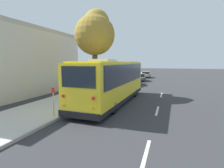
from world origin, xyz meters
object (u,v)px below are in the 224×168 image
Objects in this scene: parked_sedan_tan at (146,75)px; sign_post_far at (73,97)px; parked_sedan_gray at (140,78)px; street_tree at (95,33)px; sign_post_near at (54,102)px; parked_sedan_navy at (134,81)px; shuttle_bus at (113,80)px.

parked_sedan_tan is 3.07× the size of sign_post_far.
parked_sedan_gray is 3.25× the size of sign_post_far.
street_tree is 4.94× the size of sign_post_near.
parked_sedan_gray is 22.11m from sign_post_near.
street_tree is at bearing 174.00° from parked_sedan_tan.
sign_post_near is at bearing 173.55° from parked_sedan_navy.
street_tree reaches higher than shuttle_bus.
street_tree is 9.04m from sign_post_near.
parked_sedan_navy is 1.11× the size of parked_sedan_tan.
parked_sedan_gray is 15.72m from street_tree.
street_tree is 7.48m from sign_post_far.
shuttle_bus is 11.38m from parked_sedan_navy.
sign_post_near reaches higher than parked_sedan_gray.
sign_post_far is (2.15, 0.00, -0.16)m from sign_post_near.
shuttle_bus is 24.00m from parked_sedan_tan.
sign_post_far reaches higher than parked_sedan_tan.
shuttle_bus is 7.86× the size of sign_post_far.
shuttle_bus reaches higher than sign_post_far.
shuttle_bus is 1.32× the size of street_tree.
parked_sedan_navy is at bearing 179.28° from parked_sedan_tan.
sign_post_near reaches higher than sign_post_far.
parked_sedan_tan is at bearing -5.80° from street_tree.
parked_sedan_navy is 10.56m from street_tree.
sign_post_far reaches higher than parked_sedan_navy.
sign_post_far is at bearing 172.77° from parked_sedan_navy.
sign_post_far is at bearing 0.00° from sign_post_near.
sign_post_near is at bearing 160.05° from shuttle_bus.
shuttle_bus is at bearing -179.19° from parked_sedan_tan.
parked_sedan_navy is 14.19m from sign_post_far.
parked_sedan_gray is 0.55× the size of street_tree.
parked_sedan_gray is (5.79, -0.07, -0.00)m from parked_sedan_navy.
parked_sedan_navy is at bearing -13.21° from street_tree.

